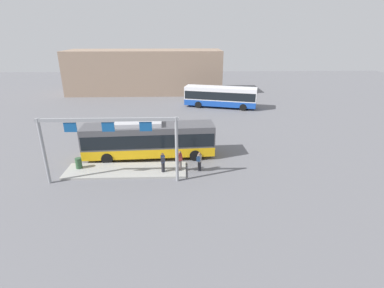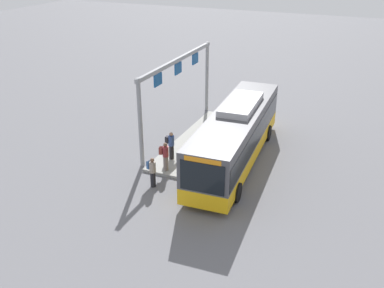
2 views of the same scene
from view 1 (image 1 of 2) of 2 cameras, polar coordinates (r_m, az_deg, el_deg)
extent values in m
plane|color=slate|center=(27.30, -8.24, -2.50)|extent=(120.00, 120.00, 0.00)
cube|color=#9E9E99|center=(24.89, -12.89, -5.11)|extent=(10.00, 2.80, 0.16)
cube|color=#EAAD14|center=(26.99, -8.33, -1.00)|extent=(11.91, 3.19, 0.85)
cube|color=#4C4C51|center=(26.50, -8.49, 1.75)|extent=(11.91, 3.19, 1.90)
cube|color=black|center=(26.57, -8.47, 1.35)|extent=(11.68, 3.22, 1.20)
cube|color=black|center=(26.83, 4.23, 1.96)|extent=(0.16, 2.12, 1.50)
cube|color=#B7B7BC|center=(26.21, -10.56, 4.01)|extent=(4.22, 1.99, 0.36)
cube|color=orange|center=(26.55, 4.13, 3.68)|extent=(0.22, 1.75, 0.28)
cylinder|color=black|center=(28.27, 0.11, -0.30)|extent=(1.02, 0.36, 1.00)
cylinder|color=black|center=(26.07, 0.61, -2.25)|extent=(1.02, 0.36, 1.00)
cylinder|color=black|center=(28.65, -15.59, -0.82)|extent=(1.02, 0.36, 1.00)
cylinder|color=black|center=(26.49, -16.42, -2.79)|extent=(1.02, 0.36, 1.00)
cube|color=#1947AD|center=(44.75, 5.59, 8.20)|extent=(11.01, 5.30, 0.85)
cube|color=silver|center=(44.46, 5.65, 9.93)|extent=(11.01, 5.30, 1.90)
cube|color=black|center=(44.50, 5.64, 9.67)|extent=(10.82, 5.28, 1.20)
cylinder|color=black|center=(45.64, 10.27, 7.87)|extent=(1.04, 0.56, 1.00)
cylinder|color=black|center=(43.31, 10.04, 7.15)|extent=(1.04, 0.56, 1.00)
cylinder|color=black|center=(46.50, 1.89, 8.45)|extent=(1.04, 0.56, 1.00)
cylinder|color=black|center=(44.21, 1.24, 7.77)|extent=(1.04, 0.56, 1.00)
cylinder|color=slate|center=(24.07, -2.37, -4.16)|extent=(0.33, 0.33, 0.85)
cylinder|color=maroon|center=(23.76, -2.40, -2.58)|extent=(0.40, 0.40, 0.60)
sphere|color=brown|center=(23.60, -2.42, -1.67)|extent=(0.22, 0.22, 0.22)
cube|color=maroon|center=(23.52, -2.28, -2.77)|extent=(0.31, 0.23, 0.40)
cylinder|color=black|center=(24.23, 1.47, -4.38)|extent=(0.37, 0.37, 0.85)
cylinder|color=gray|center=(23.92, 1.49, -2.82)|extent=(0.45, 0.45, 0.60)
sphere|color=brown|center=(23.76, 1.50, -1.92)|extent=(0.22, 0.22, 0.22)
cube|color=#335993|center=(23.69, 1.28, -3.00)|extent=(0.33, 0.28, 0.40)
cylinder|color=black|center=(23.83, -5.73, -4.54)|extent=(0.29, 0.29, 0.85)
cylinder|color=#334C8C|center=(23.52, -5.79, -2.95)|extent=(0.35, 0.35, 0.60)
sphere|color=#9E755B|center=(23.35, -5.83, -2.03)|extent=(0.22, 0.22, 0.22)
cube|color=#26262D|center=(23.27, -5.81, -3.15)|extent=(0.29, 0.19, 0.40)
cylinder|color=gray|center=(24.09, -27.20, -1.41)|extent=(0.24, 0.24, 5.20)
cylinder|color=gray|center=(21.76, -3.03, -1.24)|extent=(0.24, 0.24, 5.20)
cube|color=gray|center=(21.62, -16.39, 4.64)|extent=(10.26, 0.20, 0.24)
cube|color=#144C8C|center=(22.60, -22.92, 3.05)|extent=(0.90, 0.08, 0.70)
cube|color=#144C8C|center=(21.77, -16.24, 3.25)|extent=(0.90, 0.08, 0.70)
cube|color=#144C8C|center=(21.26, -9.13, 3.42)|extent=(0.90, 0.08, 0.70)
cube|color=gray|center=(55.91, -9.23, 13.92)|extent=(27.90, 8.00, 7.73)
cylinder|color=#2D5133|center=(26.11, -21.48, -3.54)|extent=(0.52, 0.52, 0.90)
camera|label=2|loc=(36.43, 30.30, 19.83)|focal=40.01mm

